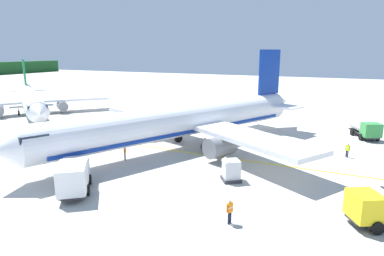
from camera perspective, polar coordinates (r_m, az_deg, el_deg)
name	(u,v)px	position (r m, az deg, el deg)	size (l,w,h in m)	color
ground	(56,116)	(67.13, -22.03, 1.82)	(240.00, 320.00, 0.20)	#B7B5AD
airliner_foreground	(185,121)	(40.84, -1.16, 1.20)	(39.21, 33.05, 11.90)	white
airliner_mid_apron	(31,100)	(69.40, -25.62, 4.30)	(25.67, 30.05, 10.01)	white
service_truck_baggage	(74,175)	(30.03, -19.37, -7.56)	(5.58, 5.07, 2.73)	silver
service_truck_catering	(364,127)	(52.14, 27.13, 0.09)	(6.39, 4.18, 2.40)	#338C3F
service_truck_pushback	(381,210)	(26.69, 29.36, -11.96)	(5.20, 6.81, 2.73)	yellow
cargo_container_near	(231,170)	(31.21, 6.61, -7.15)	(2.26, 2.26, 2.10)	#333338
crew_marshaller	(230,210)	(23.81, 6.41, -13.56)	(0.58, 0.39, 1.78)	#191E33
crew_loader_left	(348,149)	(41.49, 24.82, -3.29)	(0.43, 0.55, 1.61)	#191E33
crew_loader_right	(125,151)	(37.41, -11.32, -3.84)	(0.48, 0.48, 1.76)	#191E33
apron_guide_line	(216,156)	(38.38, 4.16, -4.82)	(0.30, 60.00, 0.01)	yellow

